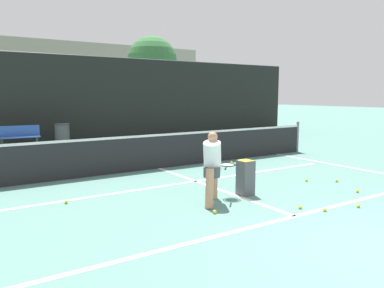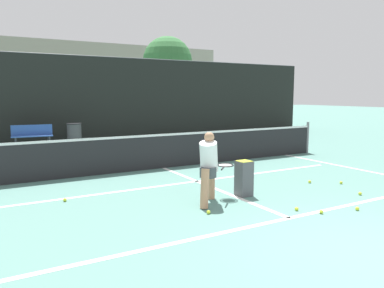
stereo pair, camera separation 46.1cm
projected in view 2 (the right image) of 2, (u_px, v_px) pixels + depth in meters
The scene contains 21 objects.
court_baseline_near at pixel (289, 218), 6.14m from camera, with size 11.00×0.10×0.01m, color white.
court_service_line at pixel (197, 181), 8.73m from camera, with size 8.25×0.10×0.01m, color white.
court_center_mark at pixel (210, 187), 8.22m from camera, with size 0.10×4.84×0.01m, color white.
court_sideline_right at pixel (347, 167), 10.43m from camera, with size 0.10×5.84×0.01m, color white.
net at pixel (163, 150), 10.24m from camera, with size 11.09×0.09×1.07m.
fence_back at pixel (92, 98), 16.39m from camera, with size 24.00×0.06×3.68m.
player_practicing at pixel (209, 165), 6.94m from camera, with size 1.12×0.81×1.34m.
tennis_ball_scattered_0 at pixel (65, 200), 7.09m from camera, with size 0.07×0.07×0.07m, color #D1E033.
tennis_ball_scattered_1 at pixel (360, 193), 7.54m from camera, with size 0.07×0.07×0.07m, color #D1E033.
tennis_ball_scattered_2 at pixel (310, 182), 8.56m from camera, with size 0.07×0.07×0.07m, color #D1E033.
tennis_ball_scattered_3 at pixel (341, 183), 8.47m from camera, with size 0.07×0.07×0.07m, color #D1E033.
tennis_ball_scattered_5 at pixel (357, 209), 6.54m from camera, with size 0.07×0.07×0.07m, color #D1E033.
tennis_ball_scattered_6 at pixel (321, 212), 6.37m from camera, with size 0.07×0.07×0.07m, color #D1E033.
tennis_ball_scattered_7 at pixel (237, 163), 10.92m from camera, with size 0.07×0.07×0.07m, color #D1E033.
tennis_ball_scattered_9 at pixel (297, 209), 6.53m from camera, with size 0.07×0.07×0.07m, color #D1E033.
tennis_ball_scattered_10 at pixel (208, 212), 6.35m from camera, with size 0.07×0.07×0.07m, color #D1E033.
ball_hopper at pixel (244, 177), 7.46m from camera, with size 0.28×0.28×0.71m.
courtside_bench at pixel (32, 135), 14.24m from camera, with size 1.49×0.53×0.86m.
trash_bin at pixel (74, 134), 15.00m from camera, with size 0.58×0.58×0.87m.
tree_west at pixel (167, 62), 25.38m from camera, with size 3.35×3.35×5.90m.
building_far at pixel (34, 79), 32.84m from camera, with size 36.00×2.40×6.72m, color gray.
Camera 2 is at (-4.31, -2.51, 2.02)m, focal length 35.00 mm.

